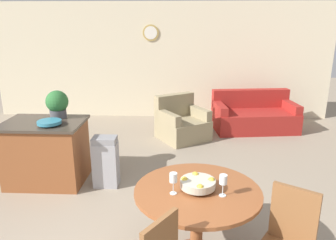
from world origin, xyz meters
The scene contains 11 objects.
wall_back centered at (0.00, 5.83, 1.35)m, with size 8.00×0.09×2.70m.
dining_table centered at (0.70, 0.73, 0.58)m, with size 1.18×1.18×0.76m.
fruit_bowl centered at (0.70, 0.73, 0.82)m, with size 0.33×0.33×0.12m.
wine_glass_left centered at (0.47, 0.64, 0.90)m, with size 0.07×0.07×0.20m.
wine_glass_right centered at (0.91, 0.63, 0.90)m, with size 0.07×0.07×0.20m.
kitchen_island centered at (-1.40, 2.27, 0.46)m, with size 1.11×0.80×0.91m.
teal_bowl centered at (-1.23, 2.11, 0.96)m, with size 0.32×0.32×0.07m.
potted_plant centered at (-1.25, 2.48, 1.12)m, with size 0.32×0.32×0.40m.
trash_bin centered at (-0.52, 2.19, 0.36)m, with size 0.34×0.25×0.73m.
couch centered at (2.08, 4.88, 0.28)m, with size 1.81×1.13×0.82m.
armchair centered at (0.53, 4.21, 0.29)m, with size 1.16×1.16×0.86m.
Camera 1 is at (0.55, -1.99, 2.24)m, focal length 35.00 mm.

